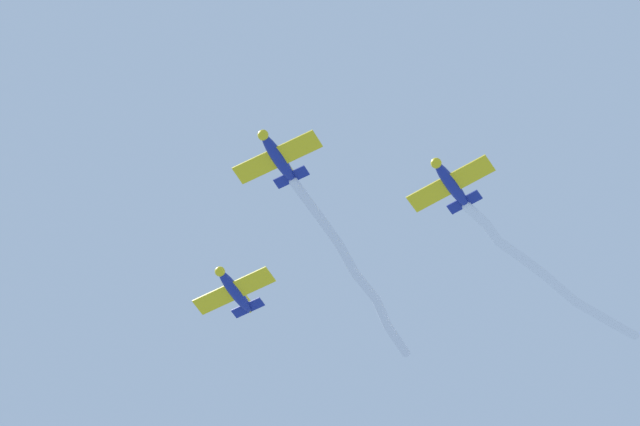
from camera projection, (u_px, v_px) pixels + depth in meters
airplane_lead at (277, 157)px, 88.98m from camera, size 6.08×4.52×1.53m
smoke_trail_lead at (354, 271)px, 93.66m from camera, size 1.43×16.97×1.40m
airplane_left_wing at (451, 183)px, 90.13m from camera, size 6.17×4.62×1.53m
smoke_trail_left_wing at (551, 278)px, 96.66m from camera, size 6.38×19.56×4.51m
airplane_right_wing at (234, 290)px, 95.48m from camera, size 6.10×4.54×1.53m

